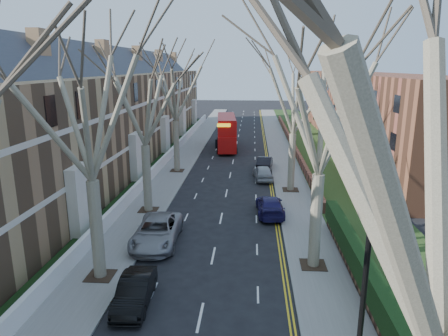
% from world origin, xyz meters
% --- Properties ---
extents(pavement_left, '(3.00, 102.00, 0.12)m').
position_xyz_m(pavement_left, '(-6.00, 39.00, 0.06)').
color(pavement_left, slate).
rests_on(pavement_left, ground).
extents(pavement_right, '(3.00, 102.00, 0.12)m').
position_xyz_m(pavement_right, '(6.00, 39.00, 0.06)').
color(pavement_right, slate).
rests_on(pavement_right, ground).
extents(terrace_left, '(9.70, 78.00, 13.60)m').
position_xyz_m(terrace_left, '(-13.65, 31.00, 5.53)').
color(terrace_left, '#886545').
rests_on(terrace_left, ground).
extents(flats_right, '(13.97, 54.00, 10.00)m').
position_xyz_m(flats_right, '(17.46, 43.00, 4.98)').
color(flats_right, brown).
rests_on(flats_right, ground).
extents(wall_hedge_right, '(0.70, 24.00, 1.80)m').
position_xyz_m(wall_hedge_right, '(7.70, 2.00, 1.12)').
color(wall_hedge_right, '#542F24').
rests_on(wall_hedge_right, ground).
extents(front_wall_left, '(0.30, 78.00, 1.00)m').
position_xyz_m(front_wall_left, '(-7.65, 31.00, 0.62)').
color(front_wall_left, white).
rests_on(front_wall_left, ground).
extents(grass_verge_right, '(6.00, 102.00, 0.06)m').
position_xyz_m(grass_verge_right, '(10.50, 39.00, 0.15)').
color(grass_verge_right, '#243D16').
rests_on(grass_verge_right, ground).
extents(lamp_post, '(0.18, 0.50, 8.11)m').
position_xyz_m(lamp_post, '(5.00, -3.50, 4.57)').
color(lamp_post, black).
rests_on(lamp_post, ground).
extents(tree_left_mid, '(10.50, 10.50, 14.71)m').
position_xyz_m(tree_left_mid, '(-5.70, 6.00, 9.56)').
color(tree_left_mid, '#68604A').
rests_on(tree_left_mid, ground).
extents(tree_left_far, '(10.15, 10.15, 14.22)m').
position_xyz_m(tree_left_far, '(-5.70, 16.00, 9.24)').
color(tree_left_far, '#68604A').
rests_on(tree_left_far, ground).
extents(tree_left_dist, '(10.50, 10.50, 14.71)m').
position_xyz_m(tree_left_dist, '(-5.70, 28.00, 9.56)').
color(tree_left_dist, '#68604A').
rests_on(tree_left_dist, ground).
extents(tree_right_mid, '(10.50, 10.50, 14.71)m').
position_xyz_m(tree_right_mid, '(5.70, 8.00, 9.56)').
color(tree_right_mid, '#68604A').
rests_on(tree_right_mid, ground).
extents(tree_right_far, '(10.15, 10.15, 14.22)m').
position_xyz_m(tree_right_far, '(5.70, 22.00, 9.24)').
color(tree_right_far, '#68604A').
rests_on(tree_right_far, ground).
extents(double_decker_bus, '(3.25, 10.42, 4.32)m').
position_xyz_m(double_decker_bus, '(-1.26, 40.53, 2.12)').
color(double_decker_bus, '#AC0E0C').
rests_on(double_decker_bus, ground).
extents(car_left_mid, '(1.65, 4.14, 1.34)m').
position_xyz_m(car_left_mid, '(-3.17, 3.77, 0.67)').
color(car_left_mid, black).
rests_on(car_left_mid, ground).
extents(car_left_far, '(2.84, 5.84, 1.60)m').
position_xyz_m(car_left_far, '(-3.70, 10.47, 0.80)').
color(car_left_far, gray).
rests_on(car_left_far, ground).
extents(car_right_near, '(2.19, 4.88, 1.39)m').
position_xyz_m(car_right_near, '(3.61, 16.08, 0.69)').
color(car_right_near, '#1B154C').
rests_on(car_right_near, ground).
extents(car_right_mid, '(2.13, 4.40, 1.45)m').
position_xyz_m(car_right_mid, '(3.31, 25.62, 0.72)').
color(car_right_mid, '#999CA1').
rests_on(car_right_mid, ground).
extents(car_right_far, '(1.96, 4.42, 1.41)m').
position_xyz_m(car_right_far, '(3.61, 29.85, 0.70)').
color(car_right_far, black).
rests_on(car_right_far, ground).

